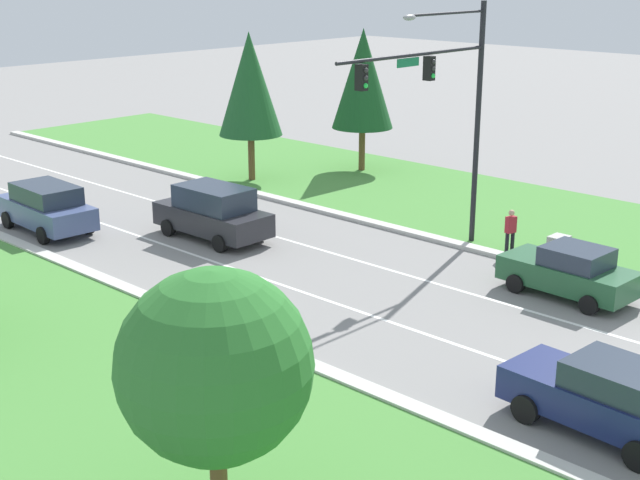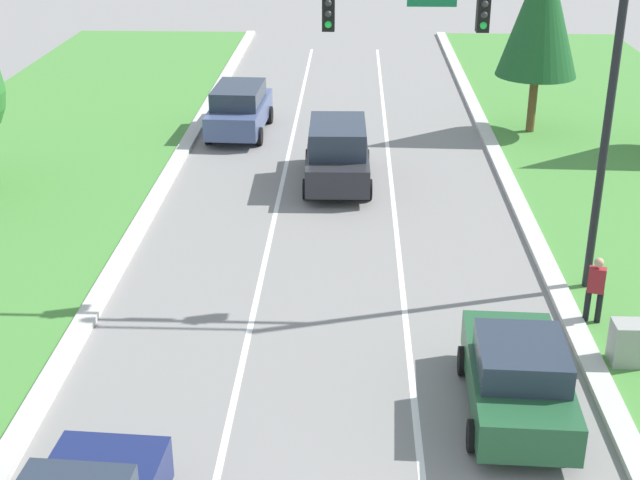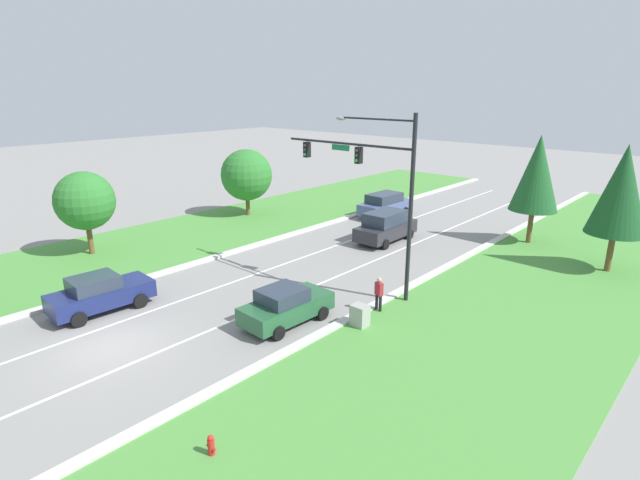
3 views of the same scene
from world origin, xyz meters
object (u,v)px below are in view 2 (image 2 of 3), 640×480
Objects in this scene: forest_sedan at (518,376)px; pedestrian at (596,288)px; traffic_signal_mast at (524,56)px; utility_cabinet at (628,345)px; slate_blue_suv at (239,109)px; charcoal_suv at (337,153)px; conifer_far_right_tree at (541,11)px.

pedestrian reaches higher than forest_sedan.
traffic_signal_mast reaches higher than utility_cabinet.
pedestrian is (1.76, -1.84, -4.90)m from traffic_signal_mast.
traffic_signal_mast is at bearing -55.26° from slate_blue_suv.
conifer_far_right_tree reaches higher than charcoal_suv.
conifer_far_right_tree is at bearing 4.70° from slate_blue_suv.
traffic_signal_mast is 13.78m from conifer_far_right_tree.
utility_cabinet is (6.35, -11.11, -0.53)m from charcoal_suv.
charcoal_suv is 1.02× the size of slate_blue_suv.
pedestrian is at bearing 59.38° from forest_sedan.
pedestrian is at bearing -94.82° from conifer_far_right_tree.
pedestrian is 0.24× the size of conifer_far_right_tree.
utility_cabinet is (2.05, -3.63, -5.33)m from traffic_signal_mast.
slate_blue_suv is at bearing -40.32° from pedestrian.
pedestrian is 15.73m from conifer_far_right_tree.
traffic_signal_mast reaches higher than charcoal_suv.
pedestrian is (2.35, 3.63, 0.11)m from forest_sedan.
slate_blue_suv is 19.49m from utility_cabinet.
conifer_far_right_tree is at bearing -79.01° from pedestrian.
traffic_signal_mast reaches higher than forest_sedan.
forest_sedan is (-0.59, -5.47, -5.01)m from traffic_signal_mast.
utility_cabinet is 0.14× the size of conifer_far_right_tree.
forest_sedan is 13.47m from charcoal_suv.
charcoal_suv is at bearing 108.31° from forest_sedan.
traffic_signal_mast is 6.76m from utility_cabinet.
charcoal_suv reaches higher than utility_cabinet.
utility_cabinet is 1.86m from pedestrian.
pedestrian is at bearing -58.08° from charcoal_suv.
conifer_far_right_tree is at bearing 86.66° from utility_cabinet.
conifer_far_right_tree reaches higher than slate_blue_suv.
slate_blue_suv is 4.71× the size of utility_cabinet.
traffic_signal_mast is 9.87m from charcoal_suv.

